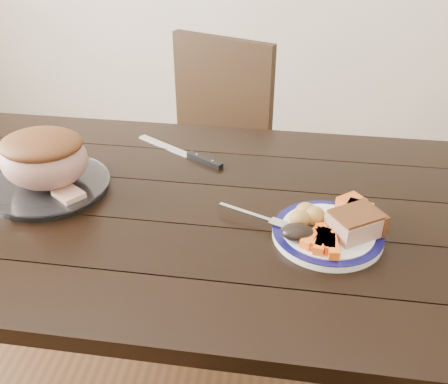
# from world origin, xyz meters

# --- Properties ---
(dining_table) EXTENTS (1.62, 0.93, 0.75)m
(dining_table) POSITION_xyz_m (0.00, 0.00, 0.66)
(dining_table) COLOR black
(dining_table) RESTS_ON ground
(chair_far) EXTENTS (0.55, 0.55, 0.93)m
(chair_far) POSITION_xyz_m (-0.08, 0.73, 0.52)
(chair_far) COLOR black
(chair_far) RESTS_ON ground
(dinner_plate) EXTENTS (0.24, 0.24, 0.02)m
(dinner_plate) POSITION_xyz_m (0.32, -0.10, 0.76)
(dinner_plate) COLOR white
(dinner_plate) RESTS_ON dining_table
(plate_rim) EXTENTS (0.24, 0.24, 0.02)m
(plate_rim) POSITION_xyz_m (0.32, -0.10, 0.77)
(plate_rim) COLOR #0E0D43
(plate_rim) RESTS_ON dinner_plate
(serving_platter) EXTENTS (0.29, 0.29, 0.02)m
(serving_platter) POSITION_xyz_m (-0.37, 0.01, 0.76)
(serving_platter) COLOR white
(serving_platter) RESTS_ON dining_table
(pork_slice) EXTENTS (0.13, 0.12, 0.05)m
(pork_slice) POSITION_xyz_m (0.38, -0.10, 0.79)
(pork_slice) COLOR tan
(pork_slice) RESTS_ON dinner_plate
(roasted_potatoes) EXTENTS (0.08, 0.07, 0.04)m
(roasted_potatoes) POSITION_xyz_m (0.27, -0.08, 0.79)
(roasted_potatoes) COLOR gold
(roasted_potatoes) RESTS_ON dinner_plate
(carrot_batons) EXTENTS (0.08, 0.11, 0.02)m
(carrot_batons) POSITION_xyz_m (0.31, -0.15, 0.78)
(carrot_batons) COLOR orange
(carrot_batons) RESTS_ON dinner_plate
(pumpkin_wedges) EXTENTS (0.08, 0.09, 0.04)m
(pumpkin_wedges) POSITION_xyz_m (0.38, -0.03, 0.79)
(pumpkin_wedges) COLOR orange
(pumpkin_wedges) RESTS_ON dinner_plate
(dark_mushroom) EXTENTS (0.07, 0.05, 0.03)m
(dark_mushroom) POSITION_xyz_m (0.25, -0.14, 0.79)
(dark_mushroom) COLOR black
(dark_mushroom) RESTS_ON dinner_plate
(fork) EXTENTS (0.17, 0.09, 0.00)m
(fork) POSITION_xyz_m (0.17, -0.07, 0.77)
(fork) COLOR silver
(fork) RESTS_ON dinner_plate
(roast_joint) EXTENTS (0.21, 0.19, 0.14)m
(roast_joint) POSITION_xyz_m (-0.37, 0.01, 0.84)
(roast_joint) COLOR tan
(roast_joint) RESTS_ON serving_platter
(cut_slice) EXTENTS (0.09, 0.09, 0.02)m
(cut_slice) POSITION_xyz_m (-0.30, -0.04, 0.78)
(cut_slice) COLOR tan
(cut_slice) RESTS_ON serving_platter
(carving_knife) EXTENTS (0.28, 0.19, 0.01)m
(carving_knife) POSITION_xyz_m (-0.04, 0.23, 0.76)
(carving_knife) COLOR silver
(carving_knife) RESTS_ON dining_table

